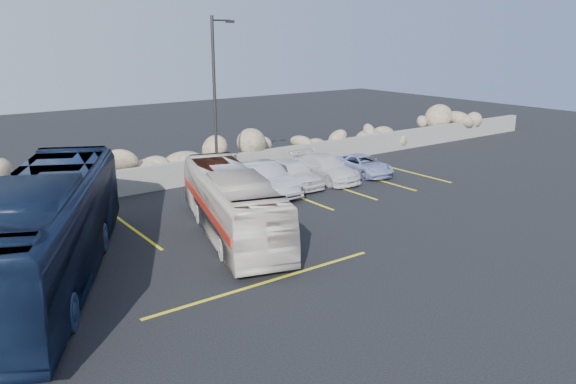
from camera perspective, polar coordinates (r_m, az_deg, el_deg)
ground at (r=17.55m, az=0.99°, el=-8.53°), size 90.00×90.00×0.00m
seawall at (r=27.39m, az=-14.30°, el=1.26°), size 60.00×0.40×1.20m
riprap_pile at (r=28.32m, az=-15.31°, el=3.11°), size 54.00×2.80×2.60m
parking_lines at (r=24.34m, az=1.83°, el=-1.50°), size 18.16×9.36×0.01m
lamppost at (r=25.56m, az=-7.34°, el=9.05°), size 1.14×0.18×8.00m
vintage_bus at (r=20.70m, az=-5.69°, el=-1.16°), size 4.47×9.02×2.45m
tour_coach at (r=18.01m, az=-23.60°, el=-3.63°), size 7.76×11.83×3.30m
car_a at (r=27.50m, az=0.44°, el=1.95°), size 1.79×3.98×1.33m
car_b at (r=26.13m, az=-2.59°, el=1.36°), size 1.61×4.48×1.47m
car_c at (r=28.75m, az=3.77°, el=2.46°), size 1.87×4.40×1.27m
car_d at (r=30.12m, az=7.63°, el=2.74°), size 1.92×3.81×1.03m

